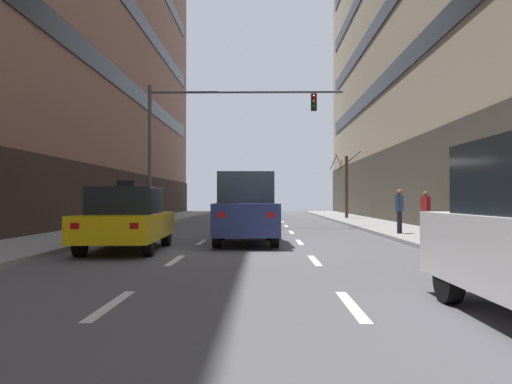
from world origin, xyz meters
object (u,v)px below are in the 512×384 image
Objects in this scene: car_driving_0 at (245,209)px; car_driving_3 at (255,206)px; pedestrian_1 at (399,208)px; traffic_signal_0 at (207,126)px; pedestrian_0 at (426,208)px; taxi_driving_1 at (127,220)px; car_driving_2 at (258,203)px; street_tree_0 at (346,184)px.

car_driving_0 is 1.08× the size of car_driving_3.
traffic_signal_0 is at bearing 142.00° from pedestrian_1.
traffic_signal_0 reaches higher than pedestrian_0.
pedestrian_1 is (8.83, 5.18, 0.23)m from taxi_driving_1.
car_driving_2 is at bearing 83.23° from taxi_driving_1.
pedestrian_1 is (-0.53, -15.77, -1.39)m from street_tree_0.
traffic_signal_0 is 11.18m from pedestrian_0.
car_driving_0 is 12.88m from car_driving_3.
car_driving_0 is at bearing -108.32° from street_tree_0.
traffic_signal_0 reaches higher than car_driving_3.
traffic_signal_0 is at bearing 103.86° from car_driving_0.
taxi_driving_1 is 15.50m from car_driving_3.
car_driving_2 reaches higher than taxi_driving_1.
car_driving_3 is 2.71× the size of pedestrian_0.
car_driving_0 is 1.05× the size of car_driving_2.
street_tree_0 is (6.18, 18.67, 1.36)m from car_driving_0.
traffic_signal_0 is at bearing -121.08° from car_driving_3.
pedestrian_0 is 2.09m from pedestrian_1.
pedestrian_1 is at bearing 30.41° from taxi_driving_1.
car_driving_2 is 16.68m from traffic_signal_0.
street_tree_0 is 2.88× the size of pedestrian_0.
car_driving_2 is 12.22m from car_driving_3.
car_driving_2 is 1.03× the size of car_driving_3.
taxi_driving_1 is 12.26m from pedestrian_0.
street_tree_0 is at bearing 43.41° from car_driving_3.
street_tree_0 reaches higher than car_driving_3.
pedestrian_0 is (10.28, 6.68, 0.20)m from taxi_driving_1.
car_driving_2 is 2.80× the size of pedestrian_0.
taxi_driving_1 is 27.58m from car_driving_2.
pedestrian_0 is (7.05, -8.48, 0.03)m from car_driving_3.
traffic_signal_0 is 13.03m from street_tree_0.
car_driving_2 is at bearing 104.11° from pedestrian_1.
car_driving_0 reaches higher than car_driving_2.
car_driving_2 is at bearing 81.78° from traffic_signal_0.
taxi_driving_1 is at bearing -96.77° from car_driving_2.
taxi_driving_1 is 0.49× the size of traffic_signal_0.
pedestrian_0 is at bearing -71.25° from car_driving_2.
car_driving_0 is 0.48× the size of traffic_signal_0.
car_driving_2 is at bearing 89.91° from car_driving_3.
taxi_driving_1 is at bearing -114.06° from street_tree_0.
car_driving_0 is at bearing -152.87° from pedestrian_1.
car_driving_0 is 1.02× the size of street_tree_0.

